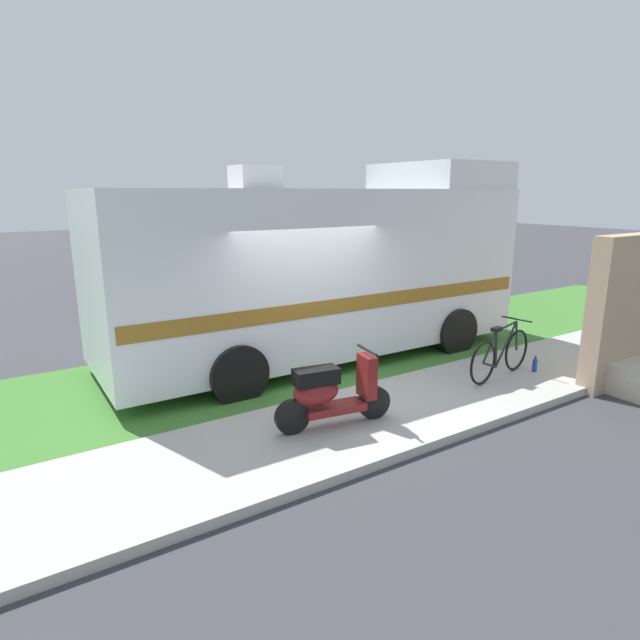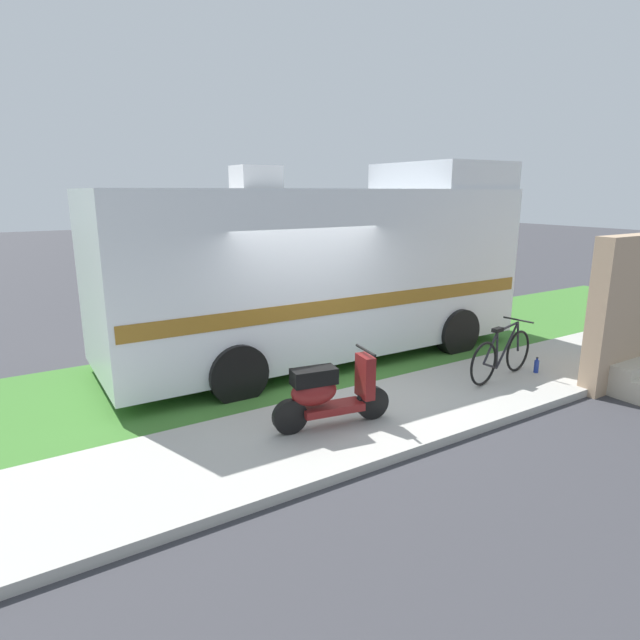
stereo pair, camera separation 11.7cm
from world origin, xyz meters
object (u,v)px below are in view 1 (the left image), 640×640
motorhome_rv (321,267)px  bicycle (501,354)px  scooter (330,392)px  pickup_truck_near (375,262)px  bottle_green (588,346)px  bottle_spare (535,365)px

motorhome_rv → bicycle: 3.41m
scooter → pickup_truck_near: (6.38, 7.04, 0.40)m
motorhome_rv → scooter: size_ratio=4.85×
scooter → bottle_green: (5.85, 0.05, -0.36)m
pickup_truck_near → bottle_green: size_ratio=24.53×
bicycle → bottle_spare: 0.77m
motorhome_rv → bottle_green: 5.20m
scooter → bottle_green: size_ratio=6.68×
motorhome_rv → bottle_spare: bearing=-51.1°
scooter → bottle_spare: size_ratio=5.99×
bottle_green → scooter: bearing=-179.5°
pickup_truck_near → bicycle: bearing=-113.7°
bottle_green → motorhome_rv: bearing=146.8°
motorhome_rv → bottle_spare: motorhome_rv is taller
bottle_spare → pickup_truck_near: bearing=71.7°
scooter → pickup_truck_near: size_ratio=0.27×
scooter → bottle_green: 5.86m
pickup_truck_near → bottle_spare: bearing=-108.3°
motorhome_rv → pickup_truck_near: size_ratio=1.32×
bicycle → motorhome_rv: bearing=120.7°
bottle_green → bicycle: bearing=-179.6°
scooter → bicycle: 3.31m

